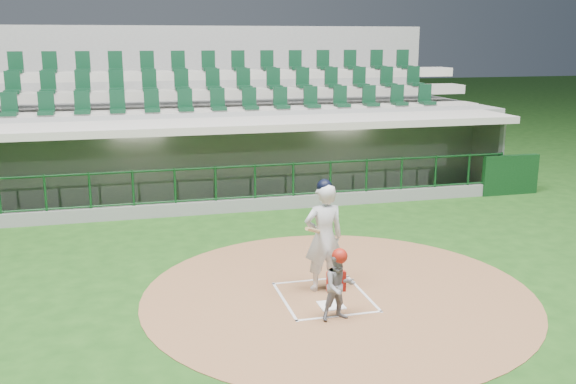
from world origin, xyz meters
The scene contains 8 objects.
ground centered at (0.00, 0.00, 0.00)m, with size 120.00×120.00×0.00m, color #183F12.
dirt_circle centered at (0.30, -0.20, 0.01)m, with size 7.20×7.20×0.01m, color brown.
home_plate centered at (0.00, -0.70, 0.02)m, with size 0.43×0.43×0.02m, color white.
batter_box_chalk centered at (0.00, -0.30, 0.02)m, with size 1.55×1.80×0.01m.
dugout_structure centered at (0.07, 7.83, 0.96)m, with size 16.40×3.70×3.00m.
seating_deck centered at (0.00, 10.91, 1.42)m, with size 17.00×6.72×5.15m.
batter centered at (0.09, 0.07, 1.06)m, with size 0.92×0.90×2.11m.
catcher centered at (-0.05, -1.24, 0.62)m, with size 0.60×0.49×1.24m.
Camera 1 is at (-3.35, -10.66, 4.58)m, focal length 40.00 mm.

